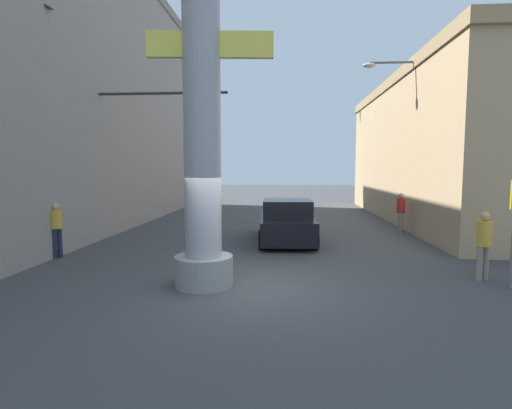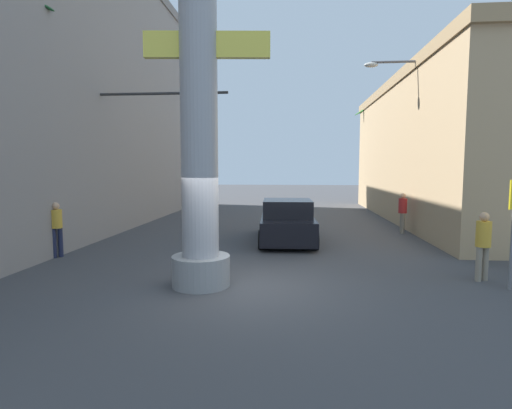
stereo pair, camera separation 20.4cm
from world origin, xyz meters
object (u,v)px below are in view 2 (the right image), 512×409
Objects in this scene: traffic_light_mast at (131,134)px; car_lead at (287,222)px; palm_tree_near_left at (24,104)px; pedestrian_by_sign at (483,241)px; street_lamp at (414,128)px; pedestrian_mid_right at (403,210)px; pedestrian_curb_left at (56,225)px; neon_sign_pole at (199,78)px; palm_tree_far_right at (376,143)px.

traffic_light_mast is 6.67m from car_lead.
palm_tree_near_left reaches higher than pedestrian_by_sign.
traffic_light_mast is 1.17× the size of car_lead.
street_lamp is 11.18m from traffic_light_mast.
pedestrian_curb_left is (-11.64, -5.53, 0.01)m from pedestrian_mid_right.
neon_sign_pole is 21.61m from palm_tree_far_right.
palm_tree_near_left is (-12.93, -5.45, 0.31)m from street_lamp.
pedestrian_by_sign is (11.65, -1.47, -0.01)m from pedestrian_curb_left.
neon_sign_pole is 7.67m from pedestrian_by_sign.
pedestrian_mid_right is at bearing 25.42° from pedestrian_curb_left.
traffic_light_mast is at bearing 71.32° from pedestrian_curb_left.
pedestrian_mid_right is (4.73, 2.16, 0.27)m from car_lead.
palm_tree_near_left is (-13.86, -17.50, 0.19)m from palm_tree_far_right.
neon_sign_pole is at bearing -55.20° from traffic_light_mast.
pedestrian_curb_left reaches higher than car_lead.
palm_tree_far_right is at bearing 86.18° from pedestrian_by_sign.
palm_tree_far_right is (0.93, 12.05, 0.13)m from street_lamp.
car_lead is 2.83× the size of pedestrian_mid_right.
pedestrian_curb_left is (-12.00, -5.61, -3.32)m from street_lamp.
car_lead is at bearing 22.31° from palm_tree_near_left.
palm_tree_near_left is 4.70× the size of pedestrian_mid_right.
street_lamp is (6.98, 8.06, -0.39)m from neon_sign_pole.
street_lamp is 0.91× the size of palm_tree_near_left.
traffic_light_mast is 3.31× the size of pedestrian_mid_right.
pedestrian_curb_left reaches higher than pedestrian_by_sign.
car_lead is 2.81× the size of pedestrian_curb_left.
pedestrian_curb_left is 1.01× the size of pedestrian_by_sign.
car_lead is at bearing -156.29° from street_lamp.
neon_sign_pole is at bearing -111.48° from palm_tree_far_right.
pedestrian_mid_right is at bearing -168.33° from street_lamp.
pedestrian_mid_right is (10.56, 2.33, -2.98)m from traffic_light_mast.
palm_tree_near_left is 13.20m from pedestrian_by_sign.
street_lamp is 4.23× the size of pedestrian_curb_left.
palm_tree_near_left is 4.70× the size of pedestrian_by_sign.
pedestrian_mid_right is (-1.29, -12.12, -3.46)m from palm_tree_far_right.
palm_tree_far_right is 4.35× the size of pedestrian_curb_left.
pedestrian_curb_left is at bearing 172.80° from pedestrian_by_sign.
neon_sign_pole is 1.34× the size of palm_tree_near_left.
pedestrian_by_sign is (0.01, -7.00, -0.00)m from pedestrian_mid_right.
neon_sign_pole reaches higher than street_lamp.
pedestrian_curb_left is (-6.91, -3.37, 0.28)m from car_lead.
street_lamp is 0.97× the size of palm_tree_far_right.
palm_tree_near_left is at bearing 172.64° from pedestrian_by_sign.
street_lamp reaches higher than pedestrian_mid_right.
neon_sign_pole is 2.23× the size of car_lead.
neon_sign_pole is 11.02m from pedestrian_mid_right.
street_lamp is 1.29× the size of traffic_light_mast.
street_lamp is at bearing 23.71° from car_lead.
neon_sign_pole reaches higher than car_lead.
street_lamp is 1.50× the size of car_lead.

